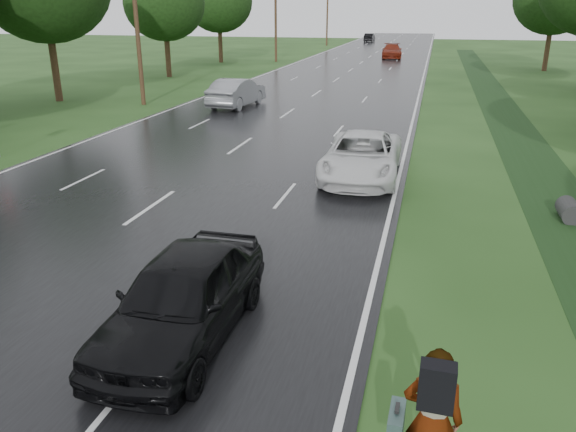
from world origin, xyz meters
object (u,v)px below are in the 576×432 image
(dark_sedan, at_px, (183,297))
(silver_sedan, at_px, (237,92))
(white_pickup, at_px, (362,156))
(pedestrian, at_px, (430,418))

(dark_sedan, relative_size, silver_sedan, 0.92)
(dark_sedan, bearing_deg, white_pickup, 81.20)
(pedestrian, relative_size, dark_sedan, 0.42)
(silver_sedan, bearing_deg, white_pickup, 129.65)
(dark_sedan, distance_m, silver_sedan, 24.62)
(white_pickup, height_order, dark_sedan, dark_sedan)
(white_pickup, distance_m, dark_sedan, 10.71)
(pedestrian, bearing_deg, silver_sedan, -64.44)
(silver_sedan, bearing_deg, pedestrian, 118.83)
(pedestrian, distance_m, silver_sedan, 28.19)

